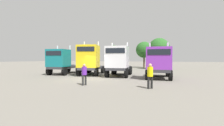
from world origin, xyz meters
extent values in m
plane|color=slate|center=(0.00, 0.00, 0.00)|extent=(200.00, 200.00, 0.00)
cube|color=#333338|center=(-6.22, 3.64, 0.95)|extent=(3.40, 6.59, 0.30)
cube|color=#14727A|center=(-5.83, 1.67, 2.22)|extent=(2.80, 2.69, 2.24)
cube|color=black|center=(-5.60, 0.54, 2.81)|extent=(2.07, 0.46, 0.55)
cylinder|color=silver|center=(-5.15, 3.11, 2.52)|extent=(0.21, 0.21, 2.84)
cylinder|color=silver|center=(-7.01, 2.73, 2.52)|extent=(0.21, 0.21, 2.84)
cylinder|color=#333338|center=(-6.50, 4.99, 1.16)|extent=(1.30, 1.30, 0.12)
cylinder|color=black|center=(-4.66, 1.46, 0.52)|extent=(0.55, 1.10, 1.05)
cylinder|color=black|center=(-6.82, 1.03, 0.52)|extent=(0.55, 1.10, 1.05)
cylinder|color=black|center=(-5.45, 5.36, 0.52)|extent=(0.55, 1.10, 1.05)
cylinder|color=black|center=(-7.61, 4.93, 0.52)|extent=(0.55, 1.10, 1.05)
cylinder|color=black|center=(-5.67, 6.44, 0.52)|extent=(0.55, 1.10, 1.05)
cylinder|color=black|center=(-7.83, 6.00, 0.52)|extent=(0.55, 1.10, 1.05)
cube|color=#333338|center=(-2.19, 4.14, 0.90)|extent=(3.81, 6.50, 0.30)
cube|color=yellow|center=(-1.66, 2.29, 2.42)|extent=(2.94, 2.87, 2.73)
cube|color=black|center=(-1.34, 1.17, 3.26)|extent=(2.03, 0.62, 0.55)
cylinder|color=silver|center=(-1.11, 3.80, 2.72)|extent=(0.22, 0.22, 3.33)
cylinder|color=silver|center=(-2.93, 3.28, 2.72)|extent=(0.22, 0.22, 3.33)
cylinder|color=#333338|center=(-2.57, 5.43, 1.11)|extent=(1.36, 1.36, 0.12)
cylinder|color=black|center=(-0.48, 2.17, 0.50)|extent=(0.61, 1.06, 1.00)
cylinder|color=black|center=(-2.59, 1.56, 0.50)|extent=(0.61, 1.06, 1.00)
cylinder|color=black|center=(-1.54, 5.85, 0.50)|extent=(0.61, 1.06, 1.00)
cylinder|color=black|center=(-3.65, 5.24, 0.50)|extent=(0.61, 1.06, 1.00)
cylinder|color=black|center=(-1.85, 6.91, 0.50)|extent=(0.61, 1.06, 1.00)
cylinder|color=black|center=(-3.96, 6.30, 0.50)|extent=(0.61, 1.06, 1.00)
cube|color=#333338|center=(1.79, 4.10, 0.97)|extent=(3.24, 6.04, 0.30)
cube|color=white|center=(2.09, 2.51, 2.32)|extent=(2.83, 2.91, 2.40)
cube|color=black|center=(2.33, 1.27, 3.00)|extent=(2.07, 0.44, 0.55)
cylinder|color=silver|center=(2.76, 4.07, 2.62)|extent=(0.21, 0.21, 3.00)
cylinder|color=silver|center=(0.90, 3.71, 2.62)|extent=(0.21, 0.21, 3.00)
cylinder|color=#333338|center=(1.55, 5.33, 1.18)|extent=(1.29, 1.29, 0.12)
cylinder|color=black|center=(3.28, 2.18, 0.54)|extent=(0.55, 1.12, 1.07)
cylinder|color=black|center=(1.12, 1.77, 0.54)|extent=(0.55, 1.12, 1.07)
cylinder|color=black|center=(2.63, 5.54, 0.54)|extent=(0.55, 1.12, 1.07)
cylinder|color=black|center=(0.47, 5.13, 0.54)|extent=(0.55, 1.12, 1.07)
cylinder|color=black|center=(2.43, 6.62, 0.54)|extent=(0.55, 1.12, 1.07)
cylinder|color=black|center=(0.26, 6.21, 0.54)|extent=(0.55, 1.12, 1.07)
cube|color=#333338|center=(6.47, 3.94, 0.93)|extent=(2.96, 5.93, 0.30)
cube|color=purple|center=(6.69, 2.38, 2.18)|extent=(2.73, 2.83, 2.21)
cube|color=black|center=(6.87, 1.11, 2.76)|extent=(2.09, 0.33, 0.55)
cylinder|color=silver|center=(7.44, 3.91, 2.48)|extent=(0.20, 0.20, 2.81)
cylinder|color=silver|center=(5.56, 3.64, 2.48)|extent=(0.20, 0.20, 2.81)
cylinder|color=#333338|center=(6.30, 5.18, 1.14)|extent=(1.24, 1.24, 0.12)
cylinder|color=black|center=(7.86, 1.97, 0.51)|extent=(0.49, 1.07, 1.03)
cylinder|color=black|center=(5.68, 1.67, 0.51)|extent=(0.49, 1.07, 1.03)
cylinder|color=black|center=(7.39, 5.32, 0.51)|extent=(0.49, 1.07, 1.03)
cylinder|color=black|center=(5.21, 5.01, 0.51)|extent=(0.49, 1.07, 1.03)
cylinder|color=black|center=(7.24, 6.41, 0.51)|extent=(0.49, 1.07, 1.03)
cylinder|color=black|center=(5.06, 6.10, 0.51)|extent=(0.49, 1.07, 1.03)
cylinder|color=black|center=(6.68, -3.04, 0.43)|extent=(0.23, 0.23, 0.87)
cylinder|color=black|center=(6.87, -2.84, 0.43)|extent=(0.23, 0.23, 0.87)
cylinder|color=yellow|center=(6.78, -2.94, 1.21)|extent=(0.57, 0.57, 0.69)
sphere|color=tan|center=(6.78, -2.94, 1.67)|extent=(0.24, 0.24, 0.24)
cylinder|color=#2B2B2B|center=(1.75, -3.51, 0.42)|extent=(0.20, 0.20, 0.83)
cylinder|color=#2B2B2B|center=(1.67, -3.78, 0.42)|extent=(0.20, 0.20, 0.83)
cylinder|color=#6326A4|center=(1.71, -3.64, 1.16)|extent=(0.50, 0.50, 0.66)
sphere|color=tan|center=(1.71, -3.64, 1.61)|extent=(0.23, 0.23, 0.23)
cylinder|color=#4C3823|center=(-6.47, 21.57, 1.12)|extent=(0.36, 0.36, 2.24)
sphere|color=#286023|center=(-6.47, 21.57, 3.67)|extent=(3.58, 3.58, 3.58)
cylinder|color=#4C3823|center=(0.85, 22.63, 1.35)|extent=(0.36, 0.36, 2.69)
sphere|color=#286023|center=(0.85, 22.63, 4.22)|extent=(3.83, 3.83, 3.83)
cylinder|color=#4C3823|center=(4.74, 18.55, 1.24)|extent=(0.36, 0.36, 2.47)
sphere|color=#286023|center=(4.74, 18.55, 4.16)|extent=(4.24, 4.24, 4.24)
camera|label=1|loc=(8.73, -14.08, 2.14)|focal=24.96mm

